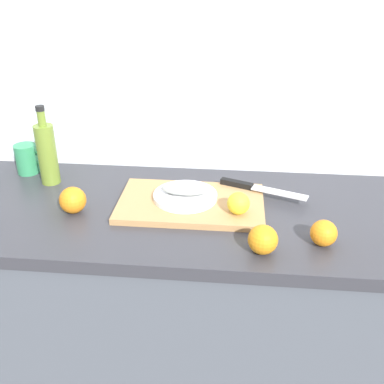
{
  "coord_description": "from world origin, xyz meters",
  "views": [
    {
      "loc": [
        -0.0,
        -1.21,
        1.6
      ],
      "look_at": [
        -0.12,
        0.02,
        0.95
      ],
      "focal_mm": 42.47,
      "sensor_mm": 36.0,
      "label": 1
    }
  ],
  "objects_px": {
    "cutting_board": "(192,203)",
    "white_plate": "(186,196)",
    "chef_knife": "(253,187)",
    "fish_fillet": "(186,189)",
    "olive_oil_bottle": "(48,153)",
    "orange_0": "(74,200)",
    "coffee_mug_0": "(28,159)",
    "lemon_0": "(240,203)"
  },
  "relations": [
    {
      "from": "cutting_board",
      "to": "white_plate",
      "type": "relative_size",
      "value": 2.25
    },
    {
      "from": "cutting_board",
      "to": "chef_knife",
      "type": "xyz_separation_m",
      "value": [
        0.19,
        0.09,
        0.02
      ]
    },
    {
      "from": "fish_fillet",
      "to": "olive_oil_bottle",
      "type": "height_order",
      "value": "olive_oil_bottle"
    },
    {
      "from": "olive_oil_bottle",
      "to": "white_plate",
      "type": "bearing_deg",
      "value": -12.76
    },
    {
      "from": "chef_knife",
      "to": "orange_0",
      "type": "distance_m",
      "value": 0.57
    },
    {
      "from": "cutting_board",
      "to": "orange_0",
      "type": "xyz_separation_m",
      "value": [
        -0.35,
        -0.07,
        0.03
      ]
    },
    {
      "from": "coffee_mug_0",
      "to": "cutting_board",
      "type": "bearing_deg",
      "value": -17.47
    },
    {
      "from": "fish_fillet",
      "to": "chef_knife",
      "type": "bearing_deg",
      "value": 21.18
    },
    {
      "from": "cutting_board",
      "to": "fish_fillet",
      "type": "relative_size",
      "value": 2.99
    },
    {
      "from": "orange_0",
      "to": "coffee_mug_0",
      "type": "bearing_deg",
      "value": 134.18
    },
    {
      "from": "white_plate",
      "to": "coffee_mug_0",
      "type": "distance_m",
      "value": 0.61
    },
    {
      "from": "fish_fillet",
      "to": "olive_oil_bottle",
      "type": "distance_m",
      "value": 0.49
    },
    {
      "from": "olive_oil_bottle",
      "to": "coffee_mug_0",
      "type": "relative_size",
      "value": 2.34
    },
    {
      "from": "coffee_mug_0",
      "to": "orange_0",
      "type": "height_order",
      "value": "coffee_mug_0"
    },
    {
      "from": "white_plate",
      "to": "olive_oil_bottle",
      "type": "relative_size",
      "value": 0.74
    },
    {
      "from": "olive_oil_bottle",
      "to": "orange_0",
      "type": "distance_m",
      "value": 0.25
    },
    {
      "from": "chef_knife",
      "to": "orange_0",
      "type": "relative_size",
      "value": 3.46
    },
    {
      "from": "olive_oil_bottle",
      "to": "orange_0",
      "type": "height_order",
      "value": "olive_oil_bottle"
    },
    {
      "from": "olive_oil_bottle",
      "to": "fish_fillet",
      "type": "bearing_deg",
      "value": -12.76
    },
    {
      "from": "cutting_board",
      "to": "fish_fillet",
      "type": "height_order",
      "value": "fish_fillet"
    },
    {
      "from": "white_plate",
      "to": "coffee_mug_0",
      "type": "relative_size",
      "value": 1.73
    },
    {
      "from": "chef_knife",
      "to": "cutting_board",
      "type": "bearing_deg",
      "value": -132.99
    },
    {
      "from": "coffee_mug_0",
      "to": "chef_knife",
      "type": "bearing_deg",
      "value": -6.87
    },
    {
      "from": "cutting_board",
      "to": "orange_0",
      "type": "height_order",
      "value": "orange_0"
    },
    {
      "from": "chef_knife",
      "to": "coffee_mug_0",
      "type": "relative_size",
      "value": 2.43
    },
    {
      "from": "olive_oil_bottle",
      "to": "orange_0",
      "type": "relative_size",
      "value": 3.33
    },
    {
      "from": "chef_knife",
      "to": "fish_fillet",
      "type": "bearing_deg",
      "value": -138.29
    },
    {
      "from": "white_plate",
      "to": "coffee_mug_0",
      "type": "xyz_separation_m",
      "value": [
        -0.59,
        0.18,
        0.03
      ]
    },
    {
      "from": "white_plate",
      "to": "fish_fillet",
      "type": "distance_m",
      "value": 0.03
    },
    {
      "from": "lemon_0",
      "to": "orange_0",
      "type": "distance_m",
      "value": 0.5
    },
    {
      "from": "white_plate",
      "to": "coffee_mug_0",
      "type": "height_order",
      "value": "coffee_mug_0"
    },
    {
      "from": "cutting_board",
      "to": "lemon_0",
      "type": "bearing_deg",
      "value": -23.84
    },
    {
      "from": "chef_knife",
      "to": "lemon_0",
      "type": "distance_m",
      "value": 0.17
    },
    {
      "from": "fish_fillet",
      "to": "coffee_mug_0",
      "type": "relative_size",
      "value": 1.3
    },
    {
      "from": "chef_knife",
      "to": "orange_0",
      "type": "height_order",
      "value": "orange_0"
    },
    {
      "from": "lemon_0",
      "to": "orange_0",
      "type": "xyz_separation_m",
      "value": [
        -0.5,
        -0.01,
        -0.01
      ]
    },
    {
      "from": "cutting_board",
      "to": "white_plate",
      "type": "bearing_deg",
      "value": 145.43
    },
    {
      "from": "fish_fillet",
      "to": "coffee_mug_0",
      "type": "xyz_separation_m",
      "value": [
        -0.59,
        0.18,
        0.0
      ]
    },
    {
      "from": "cutting_board",
      "to": "fish_fillet",
      "type": "xyz_separation_m",
      "value": [
        -0.02,
        0.01,
        0.04
      ]
    },
    {
      "from": "cutting_board",
      "to": "olive_oil_bottle",
      "type": "bearing_deg",
      "value": 166.25
    },
    {
      "from": "orange_0",
      "to": "lemon_0",
      "type": "bearing_deg",
      "value": 0.63
    },
    {
      "from": "fish_fillet",
      "to": "white_plate",
      "type": "bearing_deg",
      "value": 90.0
    }
  ]
}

